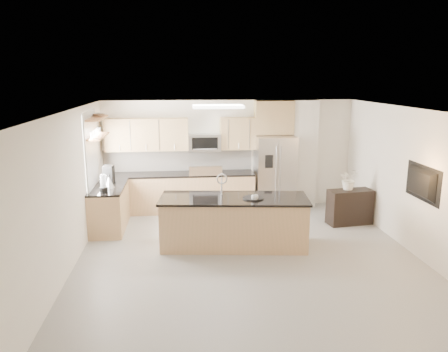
{
  "coord_description": "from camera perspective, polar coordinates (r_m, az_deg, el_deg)",
  "views": [
    {
      "loc": [
        -1.15,
        -7.13,
        3.14
      ],
      "look_at": [
        -0.31,
        1.3,
        1.21
      ],
      "focal_mm": 35.0,
      "sensor_mm": 36.0,
      "label": 1
    }
  ],
  "objects": [
    {
      "name": "partition_column",
      "position": [
        10.81,
        10.36,
        2.85
      ],
      "size": [
        0.6,
        0.3,
        2.6
      ],
      "primitive_type": "cube",
      "color": "silver",
      "rests_on": "floor"
    },
    {
      "name": "bowl",
      "position": [
        9.53,
        -16.09,
        7.77
      ],
      "size": [
        0.43,
        0.43,
        0.08
      ],
      "primitive_type": "imported",
      "rotation": [
        0.0,
        0.0,
        -0.43
      ],
      "color": "#BCBCBF",
      "rests_on": "shelf_upper"
    },
    {
      "name": "island",
      "position": [
        8.25,
        1.28,
        -5.98
      ],
      "size": [
        2.84,
        1.29,
        1.37
      ],
      "rotation": [
        0.0,
        0.0,
        -0.11
      ],
      "color": "tan",
      "rests_on": "floor"
    },
    {
      "name": "cup",
      "position": [
        7.93,
        4.04,
        -2.83
      ],
      "size": [
        0.16,
        0.16,
        0.1
      ],
      "primitive_type": "imported",
      "rotation": [
        0.0,
        0.0,
        0.25
      ],
      "color": "white",
      "rests_on": "island"
    },
    {
      "name": "coffee_maker",
      "position": [
        9.59,
        -14.82,
        0.15
      ],
      "size": [
        0.22,
        0.26,
        0.38
      ],
      "color": "black",
      "rests_on": "left_counter"
    },
    {
      "name": "kettle",
      "position": [
        9.19,
        -14.76,
        -0.81
      ],
      "size": [
        0.21,
        0.21,
        0.26
      ],
      "color": "#BCBCBF",
      "rests_on": "left_counter"
    },
    {
      "name": "blender",
      "position": [
        8.84,
        -15.45,
        -1.11
      ],
      "size": [
        0.16,
        0.16,
        0.36
      ],
      "color": "black",
      "rests_on": "left_counter"
    },
    {
      "name": "credenza",
      "position": [
        9.88,
        16.1,
        -3.9
      ],
      "size": [
        0.99,
        0.53,
        0.76
      ],
      "primitive_type": "cube",
      "rotation": [
        0.0,
        0.0,
        0.14
      ],
      "color": "black",
      "rests_on": "floor"
    },
    {
      "name": "wall_left",
      "position": [
        7.6,
        -19.61,
        -1.93
      ],
      "size": [
        0.02,
        6.5,
        2.6
      ],
      "primitive_type": "cube",
      "color": "white",
      "rests_on": "floor"
    },
    {
      "name": "wall_back",
      "position": [
        10.61,
        0.63,
        2.87
      ],
      "size": [
        6.0,
        0.02,
        2.6
      ],
      "primitive_type": "cube",
      "color": "white",
      "rests_on": "floor"
    },
    {
      "name": "range",
      "position": [
        10.42,
        -2.47,
        -1.99
      ],
      "size": [
        0.76,
        0.64,
        1.14
      ],
      "color": "black",
      "rests_on": "floor"
    },
    {
      "name": "refrigerator",
      "position": [
        10.49,
        6.61,
        0.39
      ],
      "size": [
        0.92,
        0.78,
        1.78
      ],
      "color": "#BCBCBF",
      "rests_on": "floor"
    },
    {
      "name": "flower_vase",
      "position": [
        9.73,
        16.06,
        0.28
      ],
      "size": [
        0.74,
        0.68,
        0.69
      ],
      "primitive_type": "imported",
      "rotation": [
        0.0,
        0.0,
        0.26
      ],
      "color": "white",
      "rests_on": "credenza"
    },
    {
      "name": "left_counter",
      "position": [
        9.5,
        -14.72,
        -3.97
      ],
      "size": [
        0.66,
        1.5,
        0.92
      ],
      "color": "tan",
      "rests_on": "floor"
    },
    {
      "name": "wall_right",
      "position": [
        8.46,
        23.88,
        -0.84
      ],
      "size": [
        0.02,
        6.5,
        2.6
      ],
      "primitive_type": "cube",
      "color": "white",
      "rests_on": "floor"
    },
    {
      "name": "upper_cabinets",
      "position": [
        10.3,
        -6.52,
        5.44
      ],
      "size": [
        3.5,
        0.33,
        0.75
      ],
      "color": "tan",
      "rests_on": "wall_back"
    },
    {
      "name": "floor",
      "position": [
        7.88,
        3.24,
        -10.66
      ],
      "size": [
        6.5,
        6.5,
        0.0
      ],
      "primitive_type": "plane",
      "color": "#9B9894",
      "rests_on": "ground"
    },
    {
      "name": "ceiling_fixture",
      "position": [
        8.78,
        -0.78,
        9.07
      ],
      "size": [
        1.0,
        0.5,
        0.06
      ],
      "primitive_type": "cube",
      "color": "white",
      "rests_on": "ceiling"
    },
    {
      "name": "ceiling",
      "position": [
        7.25,
        3.5,
        8.55
      ],
      "size": [
        6.0,
        6.5,
        0.02
      ],
      "primitive_type": "cube",
      "color": "white",
      "rests_on": "wall_back"
    },
    {
      "name": "back_counter",
      "position": [
        10.41,
        -5.91,
        -2.06
      ],
      "size": [
        3.55,
        0.66,
        1.44
      ],
      "color": "tan",
      "rests_on": "floor"
    },
    {
      "name": "shelf_lower",
      "position": [
        9.32,
        -16.21,
        5.01
      ],
      "size": [
        0.3,
        1.2,
        0.04
      ],
      "primitive_type": "cube",
      "color": "olive",
      "rests_on": "wall_left"
    },
    {
      "name": "television",
      "position": [
        8.23,
        24.04,
        -0.84
      ],
      "size": [
        0.14,
        1.08,
        0.62
      ],
      "primitive_type": "imported",
      "rotation": [
        0.0,
        0.0,
        1.57
      ],
      "color": "black",
      "rests_on": "wall_right"
    },
    {
      "name": "window",
      "position": [
        9.29,
        -16.98,
        3.06
      ],
      "size": [
        0.04,
        1.15,
        1.65
      ],
      "color": "white",
      "rests_on": "wall_left"
    },
    {
      "name": "microwave",
      "position": [
        10.3,
        -2.57,
        4.42
      ],
      "size": [
        0.76,
        0.4,
        0.4
      ],
      "color": "#BCBCBF",
      "rests_on": "upper_cabinets"
    },
    {
      "name": "wall_front",
      "position": [
        4.45,
        10.05,
        -11.8
      ],
      "size": [
        6.0,
        0.02,
        2.6
      ],
      "primitive_type": "cube",
      "color": "white",
      "rests_on": "floor"
    },
    {
      "name": "platter",
      "position": [
        8.05,
        3.82,
        -2.89
      ],
      "size": [
        0.45,
        0.45,
        0.02
      ],
      "primitive_type": "cylinder",
      "rotation": [
        0.0,
        0.0,
        -0.17
      ],
      "color": "black",
      "rests_on": "island"
    },
    {
      "name": "shelf_upper",
      "position": [
        9.28,
        -16.35,
        7.27
      ],
      "size": [
        0.3,
        1.2,
        0.04
      ],
      "primitive_type": "cube",
      "color": "olive",
      "rests_on": "wall_left"
    }
  ]
}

